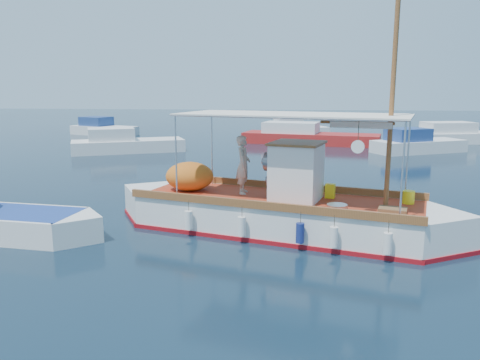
# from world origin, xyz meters

# --- Properties ---
(ground) EXTENTS (160.00, 160.00, 0.00)m
(ground) POSITION_xyz_m (0.00, 0.00, 0.00)
(ground) COLOR black
(ground) RESTS_ON ground
(fishing_caique) EXTENTS (10.27, 4.95, 6.52)m
(fishing_caique) POSITION_xyz_m (0.32, -0.37, 0.57)
(fishing_caique) COLOR white
(fishing_caique) RESTS_ON ground
(bg_boat_nw) EXTENTS (7.47, 5.11, 1.80)m
(bg_boat_nw) POSITION_xyz_m (-10.06, 15.92, 0.49)
(bg_boat_nw) COLOR silver
(bg_boat_nw) RESTS_ON ground
(bg_boat_n) EXTENTS (10.49, 4.97, 1.80)m
(bg_boat_n) POSITION_xyz_m (1.94, 22.05, 0.49)
(bg_boat_n) COLOR #A61D1B
(bg_boat_n) RESTS_ON ground
(bg_boat_ne) EXTENTS (6.46, 4.66, 1.80)m
(bg_boat_ne) POSITION_xyz_m (8.90, 17.72, 0.49)
(bg_boat_ne) COLOR silver
(bg_boat_ne) RESTS_ON ground
(bg_boat_e) EXTENTS (9.30, 4.52, 1.80)m
(bg_boat_e) POSITION_xyz_m (13.75, 23.89, 0.49)
(bg_boat_e) COLOR silver
(bg_boat_e) RESTS_ON ground
(bg_boat_far_w) EXTENTS (6.60, 4.48, 1.80)m
(bg_boat_far_w) POSITION_xyz_m (-16.14, 27.10, 0.49)
(bg_boat_far_w) COLOR silver
(bg_boat_far_w) RESTS_ON ground
(bg_boat_far_n) EXTENTS (5.80, 3.72, 1.80)m
(bg_boat_far_n) POSITION_xyz_m (1.13, 27.53, 0.49)
(bg_boat_far_n) COLOR silver
(bg_boat_far_n) RESTS_ON ground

